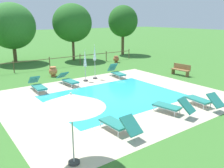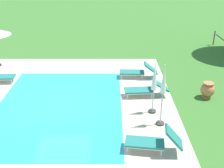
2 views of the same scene
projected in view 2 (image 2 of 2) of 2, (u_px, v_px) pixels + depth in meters
name	position (u px, v px, depth m)	size (l,w,h in m)	color
ground_plane	(59.00, 107.00, 11.96)	(160.00, 160.00, 0.00)	#3D752D
pool_deck_paving	(59.00, 106.00, 11.96)	(12.01, 10.12, 0.01)	beige
swimming_pool_water	(59.00, 106.00, 11.96)	(7.30, 5.40, 0.01)	#2DB7C6
pool_coping_rim	(59.00, 106.00, 11.95)	(7.78, 5.88, 0.01)	beige
sun_lounger_north_near_steps	(145.00, 89.00, 12.69)	(0.76, 2.07, 0.79)	#237A70
sun_lounger_north_far	(153.00, 141.00, 9.10)	(0.84, 1.95, 0.97)	#237A70
sun_lounger_south_near_corner	(137.00, 71.00, 14.61)	(0.67, 2.02, 0.84)	#237A70
patio_umbrella_closed_row_west	(163.00, 86.00, 10.02)	(0.32, 0.32, 2.50)	#383838
patio_umbrella_closed_row_mid_west	(154.00, 81.00, 10.93)	(0.32, 0.32, 2.27)	#383838
terracotta_urn_by_tree	(208.00, 90.00, 12.54)	(0.64, 0.64, 0.75)	#C67547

